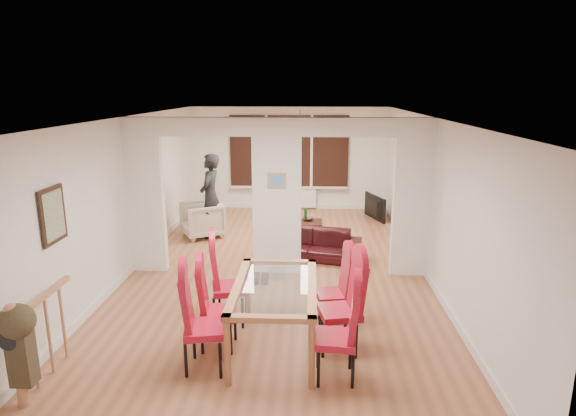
# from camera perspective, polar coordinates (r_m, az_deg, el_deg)

# --- Properties ---
(floor) EXTENTS (5.00, 9.00, 0.01)m
(floor) POSITION_cam_1_polar(r_m,az_deg,el_deg) (8.31, -1.27, -7.50)
(floor) COLOR #985E3D
(floor) RESTS_ON ground
(room_walls) EXTENTS (5.00, 9.00, 2.60)m
(room_walls) POSITION_cam_1_polar(r_m,az_deg,el_deg) (7.93, -1.32, 1.28)
(room_walls) COLOR silver
(room_walls) RESTS_ON floor
(divider_wall) EXTENTS (5.00, 0.18, 2.60)m
(divider_wall) POSITION_cam_1_polar(r_m,az_deg,el_deg) (7.93, -1.32, 1.28)
(divider_wall) COLOR white
(divider_wall) RESTS_ON floor
(bay_window_blinds) EXTENTS (3.00, 0.08, 1.80)m
(bay_window_blinds) POSITION_cam_1_polar(r_m,az_deg,el_deg) (12.26, 0.13, 6.76)
(bay_window_blinds) COLOR black
(bay_window_blinds) RESTS_ON room_walls
(radiator) EXTENTS (1.40, 0.08, 0.50)m
(radiator) POSITION_cam_1_polar(r_m,az_deg,el_deg) (12.43, 0.12, 1.24)
(radiator) COLOR white
(radiator) RESTS_ON floor
(pendant_light) EXTENTS (0.36, 0.36, 0.36)m
(pendant_light) POSITION_cam_1_polar(r_m,az_deg,el_deg) (11.05, 1.44, 9.35)
(pendant_light) COLOR orange
(pendant_light) RESTS_ON room_walls
(stair_newel) EXTENTS (0.40, 1.20, 1.10)m
(stair_newel) POSITION_cam_1_polar(r_m,az_deg,el_deg) (5.87, -26.81, -12.79)
(stair_newel) COLOR #A8714D
(stair_newel) RESTS_ON floor
(wall_poster) EXTENTS (0.04, 0.52, 0.67)m
(wall_poster) POSITION_cam_1_polar(r_m,az_deg,el_deg) (6.28, -26.11, -0.76)
(wall_poster) COLOR gray
(wall_poster) RESTS_ON room_walls
(pillar_photo) EXTENTS (0.30, 0.03, 0.25)m
(pillar_photo) POSITION_cam_1_polar(r_m,az_deg,el_deg) (7.77, -1.38, 3.28)
(pillar_photo) COLOR #4C8CD8
(pillar_photo) RESTS_ON divider_wall
(dining_table) EXTENTS (0.97, 1.73, 0.81)m
(dining_table) POSITION_cam_1_polar(r_m,az_deg,el_deg) (5.89, -1.54, -12.63)
(dining_table) COLOR #935836
(dining_table) RESTS_ON floor
(dining_chair_la) EXTENTS (0.53, 0.53, 1.14)m
(dining_chair_la) POSITION_cam_1_polar(r_m,az_deg,el_deg) (5.47, -9.76, -13.10)
(dining_chair_la) COLOR maroon
(dining_chair_la) RESTS_ON floor
(dining_chair_lb) EXTENTS (0.47, 0.47, 1.05)m
(dining_chair_lb) POSITION_cam_1_polar(r_m,az_deg,el_deg) (5.89, -8.28, -11.51)
(dining_chair_lb) COLOR maroon
(dining_chair_lb) RESTS_ON floor
(dining_chair_lc) EXTENTS (0.54, 0.54, 1.13)m
(dining_chair_lc) POSITION_cam_1_polar(r_m,az_deg,el_deg) (6.46, -6.90, -8.67)
(dining_chair_lc) COLOR maroon
(dining_chair_lc) RESTS_ON floor
(dining_chair_ra) EXTENTS (0.48, 0.48, 1.09)m
(dining_chair_ra) POSITION_cam_1_polar(r_m,az_deg,el_deg) (5.27, 5.66, -14.39)
(dining_chair_ra) COLOR maroon
(dining_chair_ra) RESTS_ON floor
(dining_chair_rb) EXTENTS (0.55, 0.55, 1.15)m
(dining_chair_rb) POSITION_cam_1_polar(r_m,az_deg,el_deg) (5.79, 6.12, -11.35)
(dining_chair_rb) COLOR maroon
(dining_chair_rb) RESTS_ON floor
(dining_chair_rc) EXTENTS (0.47, 0.47, 1.02)m
(dining_chair_rc) POSITION_cam_1_polar(r_m,az_deg,el_deg) (6.36, 5.31, -9.56)
(dining_chair_rc) COLOR maroon
(dining_chair_rc) RESTS_ON floor
(sofa) EXTENTS (1.90, 1.08, 0.52)m
(sofa) POSITION_cam_1_polar(r_m,az_deg,el_deg) (8.90, 2.76, -4.24)
(sofa) COLOR black
(sofa) RESTS_ON floor
(armchair) EXTENTS (1.07, 1.08, 0.73)m
(armchair) POSITION_cam_1_polar(r_m,az_deg,el_deg) (10.27, -10.15, -1.35)
(armchair) COLOR #C1B2A3
(armchair) RESTS_ON floor
(person) EXTENTS (0.69, 0.50, 1.76)m
(person) POSITION_cam_1_polar(r_m,az_deg,el_deg) (10.07, -9.17, 1.40)
(person) COLOR black
(person) RESTS_ON floor
(television) EXTENTS (0.99, 0.46, 0.58)m
(television) POSITION_cam_1_polar(r_m,az_deg,el_deg) (11.63, 9.80, 0.08)
(television) COLOR black
(television) RESTS_ON floor
(coffee_table) EXTENTS (1.18, 0.70, 0.26)m
(coffee_table) POSITION_cam_1_polar(r_m,az_deg,el_deg) (10.42, 0.99, -2.26)
(coffee_table) COLOR black
(coffee_table) RESTS_ON floor
(bottle) EXTENTS (0.07, 0.07, 0.28)m
(bottle) POSITION_cam_1_polar(r_m,az_deg,el_deg) (10.46, 2.09, -0.69)
(bottle) COLOR #143F19
(bottle) RESTS_ON coffee_table
(bowl) EXTENTS (0.23, 0.23, 0.06)m
(bowl) POSITION_cam_1_polar(r_m,az_deg,el_deg) (10.46, 2.37, -1.32)
(bowl) COLOR black
(bowl) RESTS_ON coffee_table
(shoes) EXTENTS (0.26, 0.28, 0.11)m
(shoes) POSITION_cam_1_polar(r_m,az_deg,el_deg) (7.86, -3.31, -8.40)
(shoes) COLOR black
(shoes) RESTS_ON floor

